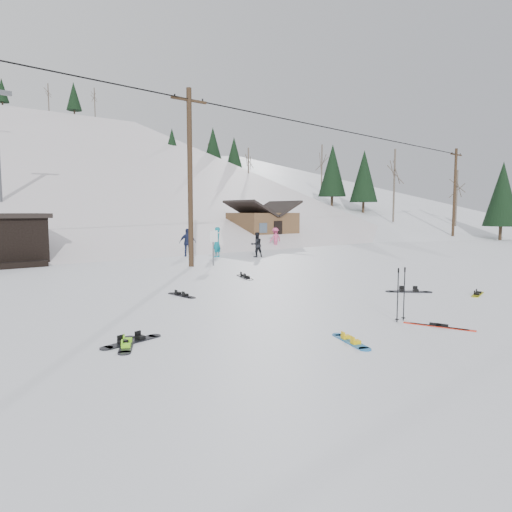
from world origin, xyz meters
TOP-DOWN VIEW (x-y plane):
  - ground at (0.00, 0.00)m, footprint 200.00×200.00m
  - ski_slope at (0.00, 55.00)m, footprint 60.00×85.24m
  - ridge_right at (38.00, 50.00)m, footprint 45.66×93.98m
  - treeline_right at (36.00, 42.00)m, footprint 20.00×60.00m
  - utility_pole at (2.00, 14.00)m, footprint 2.00×0.26m
  - utility_pole_right at (34.00, 17.00)m, footprint 2.00×0.26m
  - trail_sign at (3.10, 13.58)m, footprint 0.50×0.09m
  - lift_hut at (-5.00, 20.94)m, footprint 3.40×4.10m
  - cabin at (15.00, 24.00)m, footprint 5.39×4.40m
  - hero_snowboard at (-2.27, -0.09)m, footprint 0.67×1.36m
  - hero_skis at (0.47, -0.61)m, footprint 0.69×1.63m
  - ski_poles at (0.24, 0.34)m, footprint 0.39×0.10m
  - board_scatter_a at (-6.05, 2.90)m, footprint 1.50×0.52m
  - board_scatter_b at (-2.46, 7.08)m, footprint 0.39×1.42m
  - board_scatter_c at (-6.23, 2.74)m, footprint 0.80×1.29m
  - board_scatter_d at (4.21, 2.67)m, footprint 1.27×1.22m
  - board_scatter_e at (5.62, 0.89)m, footprint 1.24×0.54m
  - board_scatter_f at (1.81, 9.15)m, footprint 0.76×1.62m
  - skier_teal at (5.66, 17.13)m, footprint 0.81×0.70m
  - skier_dark at (7.65, 15.64)m, footprint 0.87×0.75m
  - skier_pink at (12.96, 19.98)m, footprint 1.03×0.60m
  - skier_navy at (4.49, 18.66)m, footprint 1.11×0.90m

SIDE VIEW (x-z plane):
  - ski_slope at x=0.00m, z-range -44.99..20.99m
  - ridge_right at x=38.00m, z-range -38.30..16.30m
  - ground at x=0.00m, z-range 0.00..0.00m
  - treeline_right at x=36.00m, z-range -5.00..5.00m
  - board_scatter_e at x=5.62m, z-range -0.02..0.07m
  - hero_skis at x=0.47m, z-range -0.02..0.07m
  - board_scatter_c at x=-6.23m, z-range -0.02..0.08m
  - hero_snowboard at x=-2.27m, z-range -0.02..0.08m
  - board_scatter_b at x=-2.46m, z-range -0.02..0.08m
  - board_scatter_a at x=-6.05m, z-range -0.03..0.08m
  - board_scatter_d at x=4.21m, z-range -0.03..0.09m
  - board_scatter_f at x=1.81m, z-range -0.03..0.09m
  - ski_poles at x=0.24m, z-range 0.02..1.43m
  - skier_dark at x=7.65m, z-range 0.00..1.55m
  - skier_pink at x=12.96m, z-range 0.00..1.58m
  - skier_navy at x=4.49m, z-range 0.00..1.77m
  - skier_teal at x=5.66m, z-range 0.00..1.87m
  - trail_sign at x=3.10m, z-range 0.35..2.20m
  - lift_hut at x=-5.00m, z-range -0.01..2.74m
  - cabin at x=15.00m, z-range -0.40..3.37m
  - utility_pole at x=2.00m, z-range 0.18..9.18m
  - utility_pole_right at x=34.00m, z-range 0.18..9.18m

